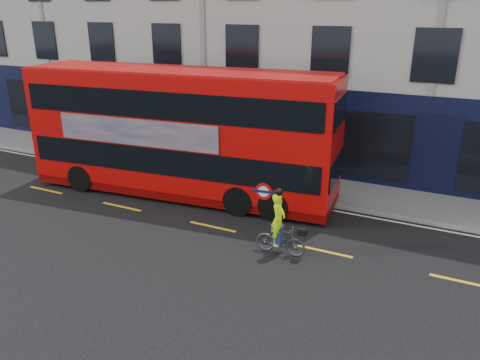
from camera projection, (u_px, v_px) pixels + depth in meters
The scene contains 8 objects.
ground at pixel (94, 222), 16.68m from camera, with size 120.00×120.00×0.00m, color black.
pavement at pixel (190, 168), 22.14m from camera, with size 60.00×3.00×0.12m, color slate.
kerb at pixel (173, 177), 20.87m from camera, with size 60.00×0.12×0.13m, color gray.
building_terrace at pixel (249, 2), 25.01m from camera, with size 50.00×10.07×15.00m.
road_edge_line at pixel (169, 181), 20.64m from camera, with size 58.00×0.10×0.01m, color silver.
lane_dashes at pixel (122, 207), 17.94m from camera, with size 58.00×0.12×0.01m, color gold, non-canonical shape.
bus at pixel (181, 132), 18.42m from camera, with size 12.61×3.99×5.01m.
cyclist at pixel (280, 232), 14.28m from camera, with size 1.62×0.63×2.17m.
Camera 1 is at (11.31, -11.33, 7.17)m, focal length 35.00 mm.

